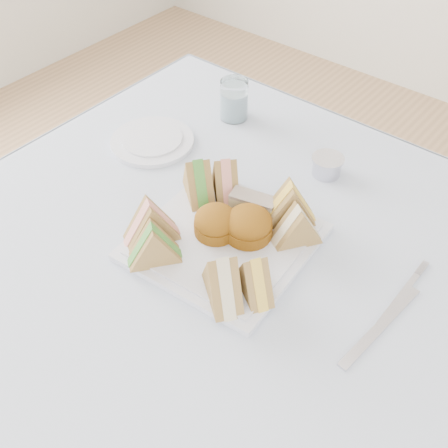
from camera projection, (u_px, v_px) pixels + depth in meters
The scene contains 20 objects.
floor at pixel (216, 434), 1.53m from camera, with size 4.00×4.00×0.00m, color #9E7751.
table at pixel (215, 359), 1.27m from camera, with size 0.90×0.90×0.74m, color brown.
tablecloth at pixel (212, 245), 1.01m from camera, with size 1.02×1.02×0.01m, color #AEB4C2.
serving_plate at pixel (224, 242), 1.00m from camera, with size 0.29×0.29×0.01m, color silver.
sandwich_fl_a at pixel (151, 220), 0.97m from camera, with size 0.10×0.05×0.09m, color olive, non-canonical shape.
sandwich_fl_b at pixel (154, 243), 0.94m from camera, with size 0.09×0.04×0.08m, color olive, non-canonical shape.
sandwich_fr_a at pixel (255, 275), 0.89m from camera, with size 0.09×0.04×0.08m, color olive, non-canonical shape.
sandwich_fr_b at pixel (222, 277), 0.88m from camera, with size 0.10×0.05×0.09m, color olive, non-canonical shape.
sandwich_bl_a at pixel (198, 178), 1.05m from camera, with size 0.10×0.05×0.09m, color olive, non-canonical shape.
sandwich_bl_b at pixel (225, 176), 1.06m from camera, with size 0.09×0.04×0.08m, color olive, non-canonical shape.
sandwich_br_a at pixel (297, 224), 0.97m from camera, with size 0.09×0.04×0.08m, color olive, non-canonical shape.
sandwich_br_b at pixel (290, 203), 1.00m from camera, with size 0.10×0.05×0.09m, color olive, non-canonical shape.
scone_left at pixel (216, 222), 0.99m from camera, with size 0.08×0.08×0.05m, color brown.
scone_right at pixel (249, 225), 0.99m from camera, with size 0.09×0.09×0.06m, color brown.
pastry_slice at pixel (253, 205), 1.04m from camera, with size 0.09×0.03×0.04m, color tan.
side_plate at pixel (152, 141), 1.23m from camera, with size 0.18×0.18×0.01m, color silver.
water_glass at pixel (234, 100), 1.27m from camera, with size 0.06×0.06×0.09m, color white.
tea_strainer at pixel (327, 167), 1.14m from camera, with size 0.07×0.07×0.04m, color #BBB9C7.
knife at pixel (381, 326), 0.88m from camera, with size 0.02×0.21×0.00m, color #BBB9C7.
fork at pixel (392, 308), 0.90m from camera, with size 0.01×0.18×0.00m, color #BBB9C7.
Camera 1 is at (0.46, -0.53, 1.47)m, focal length 45.00 mm.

